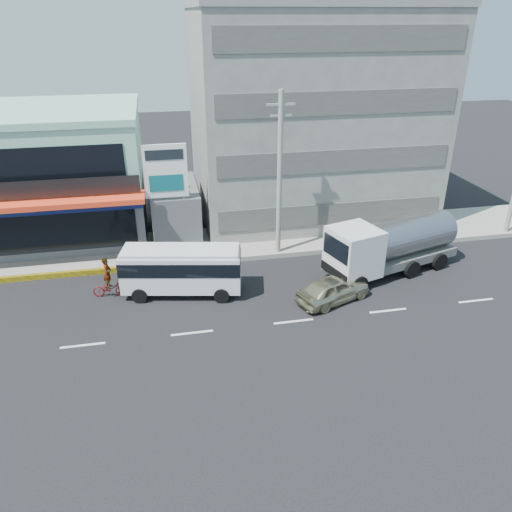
{
  "coord_description": "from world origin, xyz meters",
  "views": [
    {
      "loc": [
        -0.9,
        -19.91,
        13.73
      ],
      "look_at": [
        3.75,
        3.18,
        2.2
      ],
      "focal_mm": 35.0,
      "sensor_mm": 36.0,
      "label": 1
    }
  ],
  "objects_px": {
    "utility_pole_near": "(280,176)",
    "tanker_truck": "(389,245)",
    "motorcycle_rider": "(109,284)",
    "shop_building": "(49,177)",
    "concrete_building": "(309,117)",
    "satellite_dish": "(174,189)",
    "minibus": "(181,267)",
    "billboard": "(166,177)",
    "sedan": "(333,289)"
  },
  "relations": [
    {
      "from": "concrete_building",
      "to": "motorcycle_rider",
      "type": "bearing_deg",
      "value": -142.62
    },
    {
      "from": "shop_building",
      "to": "concrete_building",
      "type": "bearing_deg",
      "value": 3.35
    },
    {
      "from": "shop_building",
      "to": "tanker_truck",
      "type": "xyz_separation_m",
      "value": [
        19.66,
        -9.97,
        -2.27
      ]
    },
    {
      "from": "billboard",
      "to": "motorcycle_rider",
      "type": "xyz_separation_m",
      "value": [
        -3.5,
        -4.9,
        -4.18
      ]
    },
    {
      "from": "billboard",
      "to": "minibus",
      "type": "xyz_separation_m",
      "value": [
        0.36,
        -5.32,
        -3.35
      ]
    },
    {
      "from": "satellite_dish",
      "to": "minibus",
      "type": "xyz_separation_m",
      "value": [
        -0.14,
        -7.12,
        -2.0
      ]
    },
    {
      "from": "minibus",
      "to": "concrete_building",
      "type": "bearing_deg",
      "value": 47.62
    },
    {
      "from": "shop_building",
      "to": "satellite_dish",
      "type": "height_order",
      "value": "shop_building"
    },
    {
      "from": "shop_building",
      "to": "billboard",
      "type": "relative_size",
      "value": 1.8
    },
    {
      "from": "minibus",
      "to": "motorcycle_rider",
      "type": "bearing_deg",
      "value": 173.8
    },
    {
      "from": "minibus",
      "to": "motorcycle_rider",
      "type": "xyz_separation_m",
      "value": [
        -3.86,
        0.42,
        -0.82
      ]
    },
    {
      "from": "billboard",
      "to": "tanker_truck",
      "type": "bearing_deg",
      "value": -23.27
    },
    {
      "from": "concrete_building",
      "to": "tanker_truck",
      "type": "xyz_separation_m",
      "value": [
        1.66,
        -11.03,
        -5.27
      ]
    },
    {
      "from": "utility_pole_near",
      "to": "minibus",
      "type": "distance_m",
      "value": 7.93
    },
    {
      "from": "tanker_truck",
      "to": "shop_building",
      "type": "bearing_deg",
      "value": 153.1
    },
    {
      "from": "utility_pole_near",
      "to": "motorcycle_rider",
      "type": "relative_size",
      "value": 4.4
    },
    {
      "from": "sedan",
      "to": "motorcycle_rider",
      "type": "xyz_separation_m",
      "value": [
        -11.54,
        2.8,
        0.04
      ]
    },
    {
      "from": "concrete_building",
      "to": "satellite_dish",
      "type": "distance_m",
      "value": 11.3
    },
    {
      "from": "satellite_dish",
      "to": "sedan",
      "type": "distance_m",
      "value": 12.47
    },
    {
      "from": "sedan",
      "to": "motorcycle_rider",
      "type": "distance_m",
      "value": 11.88
    },
    {
      "from": "shop_building",
      "to": "tanker_truck",
      "type": "bearing_deg",
      "value": -26.9
    },
    {
      "from": "satellite_dish",
      "to": "minibus",
      "type": "bearing_deg",
      "value": -91.16
    },
    {
      "from": "concrete_building",
      "to": "billboard",
      "type": "relative_size",
      "value": 2.32
    },
    {
      "from": "concrete_building",
      "to": "utility_pole_near",
      "type": "relative_size",
      "value": 1.6
    },
    {
      "from": "shop_building",
      "to": "billboard",
      "type": "height_order",
      "value": "shop_building"
    },
    {
      "from": "billboard",
      "to": "sedan",
      "type": "distance_m",
      "value": 11.91
    },
    {
      "from": "concrete_building",
      "to": "shop_building",
      "type": "bearing_deg",
      "value": -176.65
    },
    {
      "from": "sedan",
      "to": "satellite_dish",
      "type": "bearing_deg",
      "value": 16.91
    },
    {
      "from": "sedan",
      "to": "motorcycle_rider",
      "type": "bearing_deg",
      "value": 54.81
    },
    {
      "from": "billboard",
      "to": "sedan",
      "type": "xyz_separation_m",
      "value": [
        8.04,
        -7.7,
        -4.22
      ]
    },
    {
      "from": "concrete_building",
      "to": "utility_pole_near",
      "type": "height_order",
      "value": "concrete_building"
    },
    {
      "from": "billboard",
      "to": "motorcycle_rider",
      "type": "height_order",
      "value": "billboard"
    },
    {
      "from": "tanker_truck",
      "to": "motorcycle_rider",
      "type": "bearing_deg",
      "value": 178.78
    },
    {
      "from": "billboard",
      "to": "utility_pole_near",
      "type": "relative_size",
      "value": 0.69
    },
    {
      "from": "billboard",
      "to": "sedan",
      "type": "height_order",
      "value": "billboard"
    },
    {
      "from": "sedan",
      "to": "tanker_truck",
      "type": "xyz_separation_m",
      "value": [
        4.12,
        2.47,
        1.03
      ]
    },
    {
      "from": "billboard",
      "to": "satellite_dish",
      "type": "bearing_deg",
      "value": 74.48
    },
    {
      "from": "minibus",
      "to": "motorcycle_rider",
      "type": "distance_m",
      "value": 3.97
    },
    {
      "from": "shop_building",
      "to": "satellite_dish",
      "type": "xyz_separation_m",
      "value": [
        8.0,
        -2.95,
        -0.42
      ]
    },
    {
      "from": "utility_pole_near",
      "to": "tanker_truck",
      "type": "distance_m",
      "value": 7.45
    },
    {
      "from": "minibus",
      "to": "utility_pole_near",
      "type": "bearing_deg",
      "value": 29.78
    },
    {
      "from": "concrete_building",
      "to": "satellite_dish",
      "type": "height_order",
      "value": "concrete_building"
    },
    {
      "from": "satellite_dish",
      "to": "sedan",
      "type": "bearing_deg",
      "value": -51.55
    },
    {
      "from": "concrete_building",
      "to": "minibus",
      "type": "relative_size",
      "value": 2.43
    },
    {
      "from": "tanker_truck",
      "to": "billboard",
      "type": "bearing_deg",
      "value": 156.73
    },
    {
      "from": "satellite_dish",
      "to": "sedan",
      "type": "xyz_separation_m",
      "value": [
        7.54,
        -9.5,
        -2.87
      ]
    },
    {
      "from": "shop_building",
      "to": "utility_pole_near",
      "type": "distance_m",
      "value": 15.5
    },
    {
      "from": "billboard",
      "to": "utility_pole_near",
      "type": "distance_m",
      "value": 6.75
    },
    {
      "from": "satellite_dish",
      "to": "sedan",
      "type": "relative_size",
      "value": 0.36
    },
    {
      "from": "utility_pole_near",
      "to": "motorcycle_rider",
      "type": "height_order",
      "value": "utility_pole_near"
    }
  ]
}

